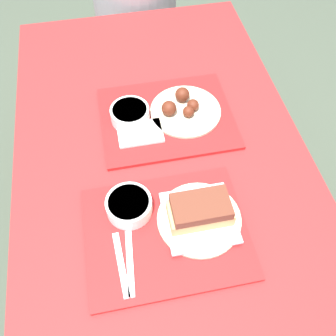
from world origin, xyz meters
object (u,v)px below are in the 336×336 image
brisket_sandwich_plate (200,214)px  bowl_coleslaw_far (130,114)px  tray_near (166,233)px  bowl_coleslaw_near (129,205)px  tray_far (167,118)px  wings_plate_far (183,108)px

brisket_sandwich_plate → bowl_coleslaw_far: (-0.13, 0.39, -0.01)m
tray_near → brisket_sandwich_plate: size_ratio=1.89×
bowl_coleslaw_near → bowl_coleslaw_far: same height
tray_far → bowl_coleslaw_far: size_ratio=3.42×
tray_near → tray_far: bearing=78.7°
tray_near → wings_plate_far: size_ratio=1.84×
bowl_coleslaw_near → bowl_coleslaw_far: size_ratio=1.00×
bowl_coleslaw_far → wings_plate_far: 0.17m
brisket_sandwich_plate → bowl_coleslaw_far: size_ratio=1.81×
bowl_coleslaw_near → wings_plate_far: wings_plate_far is taller
tray_far → bowl_coleslaw_far: 0.12m
tray_near → bowl_coleslaw_near: 0.12m
brisket_sandwich_plate → wings_plate_far: bearing=83.6°
tray_far → brisket_sandwich_plate: 0.38m
tray_far → brisket_sandwich_plate: bearing=-88.1°
tray_far → wings_plate_far: 0.06m
brisket_sandwich_plate → wings_plate_far: 0.39m
tray_near → tray_far: 0.40m
bowl_coleslaw_far → wings_plate_far: wings_plate_far is taller
tray_far → bowl_coleslaw_near: bowl_coleslaw_near is taller
wings_plate_far → tray_near: bearing=-108.4°
wings_plate_far → brisket_sandwich_plate: bearing=-96.4°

